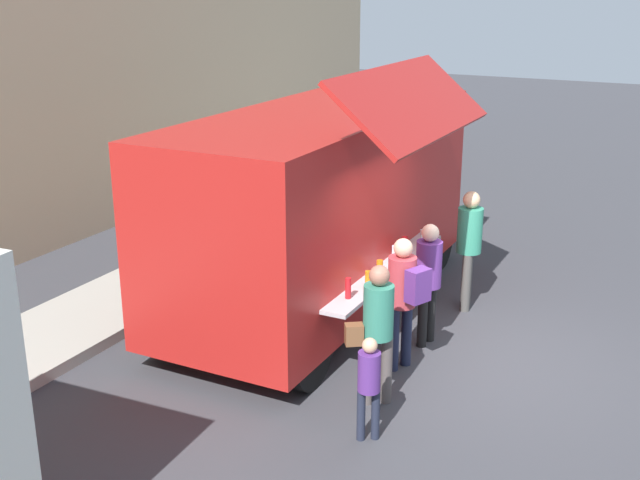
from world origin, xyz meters
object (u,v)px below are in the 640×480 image
customer_rear_waiting (377,323)px  customer_mid_with_backpack (404,291)px  food_truck_main (322,203)px  child_near_queue (369,380)px  trash_bin (299,198)px  customer_extra_browsing (469,240)px  customer_front_ordering (428,274)px

customer_rear_waiting → customer_mid_with_backpack: bearing=-32.2°
food_truck_main → child_near_queue: bearing=-145.3°
trash_bin → customer_extra_browsing: bearing=-122.5°
customer_extra_browsing → customer_mid_with_backpack: bearing=73.5°
customer_mid_with_backpack → customer_extra_browsing: 2.20m
customer_rear_waiting → child_near_queue: size_ratio=1.43×
food_truck_main → customer_rear_waiting: food_truck_main is taller
food_truck_main → customer_rear_waiting: (-2.24, -1.81, -0.58)m
food_truck_main → customer_mid_with_backpack: size_ratio=3.56×
customer_front_ordering → customer_mid_with_backpack: (-0.80, 0.02, 0.04)m
customer_rear_waiting → child_near_queue: bearing=163.0°
customer_mid_with_backpack → child_near_queue: bearing=122.4°
customer_front_ordering → child_near_queue: (-2.44, -0.25, -0.29)m
food_truck_main → child_near_queue: (-2.96, -2.04, -0.87)m
customer_front_ordering → customer_extra_browsing: bearing=-85.8°
trash_bin → customer_mid_with_backpack: 6.40m
trash_bin → child_near_queue: 7.85m
food_truck_main → customer_front_ordering: size_ratio=3.63×
customer_extra_browsing → child_near_queue: (-3.83, -0.14, -0.36)m
trash_bin → child_near_queue: child_near_queue is taller
customer_front_ordering → trash_bin: bearing=-36.2°
customer_front_ordering → child_near_queue: 2.47m
customer_rear_waiting → customer_extra_browsing: 3.11m
trash_bin → customer_rear_waiting: (-5.80, -4.13, 0.51)m
food_truck_main → customer_mid_with_backpack: bearing=-126.7°
customer_rear_waiting → child_near_queue: 0.81m
customer_extra_browsing → child_near_queue: customer_extra_browsing is taller
food_truck_main → trash_bin: food_truck_main is taller
customer_front_ordering → customer_rear_waiting: bearing=99.3°
customer_front_ordering → child_near_queue: customer_front_ordering is taller
food_truck_main → customer_rear_waiting: bearing=-140.9°
customer_mid_with_backpack → customer_front_ordering: bearing=-68.5°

